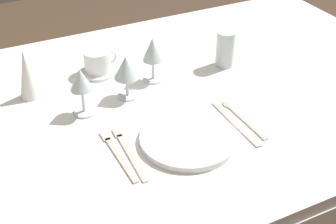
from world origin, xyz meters
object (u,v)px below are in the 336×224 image
Objects in this scene: fork_outer at (128,151)px; coffee_cup_left at (98,61)px; drink_tumbler at (225,49)px; fork_inner at (117,153)px; spoon_soup at (239,115)px; wine_glass_left at (81,82)px; napkin_folded at (27,74)px; dinner_plate at (188,138)px; wine_glass_centre at (126,69)px; dinner_knife at (236,124)px; wine_glass_right at (153,52)px.

coffee_cup_left reaches higher than fork_outer.
drink_tumbler is (0.40, -0.14, 0.02)m from coffee_cup_left.
fork_inner is 0.43m from coffee_cup_left.
spoon_soup is 1.44× the size of wine_glass_left.
napkin_folded reaches higher than drink_tumbler.
fork_inner is 1.40× the size of napkin_folded.
dinner_plate is 0.29m from wine_glass_centre.
wine_glass_left is 1.18× the size of drink_tumbler.
spoon_soup is at bearing -55.59° from coffee_cup_left.
drink_tumbler is 0.64m from napkin_folded.
wine_glass_left is at bearing 145.99° from dinner_knife.
wine_glass_centre is (-0.22, 0.27, 0.09)m from dinner_knife.
wine_glass_centre is at bearing 9.60° from wine_glass_left.
spoon_soup is 0.35m from wine_glass_centre.
napkin_folded is (-0.38, 0.07, -0.02)m from wine_glass_right.
fork_outer is 0.38m from wine_glass_right.
wine_glass_centre is 1.12× the size of drink_tumbler.
napkin_folded reaches higher than spoon_soup.
fork_inner is at bearing 170.21° from dinner_plate.
napkin_folded is at bearing -168.79° from coffee_cup_left.
fork_inner is 0.38m from spoon_soup.
coffee_cup_left is 0.24m from wine_glass_left.
fork_outer is 1.87× the size of drink_tumbler.
wine_glass_right is at bearing 51.29° from fork_inner.
fork_inner is at bearing 175.49° from dinner_knife.
dinner_plate is at bearing -134.47° from drink_tumbler.
coffee_cup_left is 0.19m from wine_glass_centre.
fork_inner is 1.07× the size of spoon_soup.
fork_outer is at bearing -66.18° from napkin_folded.
fork_outer is 1.03× the size of fork_inner.
spoon_soup is at bearing 1.30° from fork_inner.
drink_tumbler reaches higher than coffee_cup_left.
wine_glass_right is at bearing 27.00° from wine_glass_centre.
coffee_cup_left is (-0.28, 0.41, 0.04)m from spoon_soup.
dinner_knife is at bearing -116.18° from drink_tumbler.
dinner_plate is 1.23× the size of spoon_soup.
napkin_folded is at bearing 144.71° from spoon_soup.
wine_glass_centre reaches higher than drink_tumbler.
dinner_plate is 0.52m from napkin_folded.
spoon_soup is (0.19, 0.04, -0.01)m from dinner_plate.
dinner_knife is at bearing -50.98° from wine_glass_centre.
dinner_knife is at bearing -4.51° from fork_inner.
coffee_cup_left is at bearing 124.41° from spoon_soup.
fork_outer is 1.57× the size of wine_glass_right.
fork_inner is at bearing -117.80° from wine_glass_centre.
drink_tumbler is at bearing -18.88° from coffee_cup_left.
dinner_knife is at bearing -71.99° from wine_glass_right.
napkin_folded is at bearing 128.84° from dinner_plate.
drink_tumbler is at bearing 66.21° from spoon_soup.
dinner_plate is 1.78× the size of wine_glass_left.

